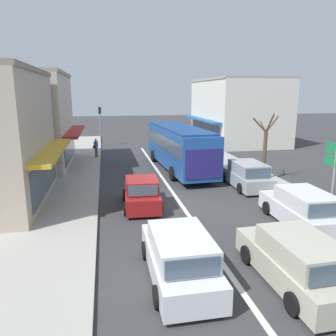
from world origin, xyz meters
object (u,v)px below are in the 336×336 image
directional_road_sign (336,163)px  street_tree_right (265,150)px  wagon_behind_bus_near (297,261)px  parked_wagon_kerb_front (302,209)px  traffic_light_downstreet (100,120)px  pedestrian_with_handbag_near (96,147)px  wagon_adjacent_lane_lead (179,257)px  hatchback_adjacent_lane_trail (142,194)px  city_bus (179,145)px  parked_wagon_kerb_second (246,175)px

directional_road_sign → street_tree_right: bearing=86.7°
wagon_behind_bus_near → parked_wagon_kerb_front: same height
traffic_light_downstreet → pedestrian_with_handbag_near: (-0.36, -7.22, -1.79)m
traffic_light_downstreet → directional_road_sign: size_ratio=1.17×
wagon_adjacent_lane_lead → hatchback_adjacent_lane_trail: bearing=93.4°
parked_wagon_kerb_front → pedestrian_with_handbag_near: size_ratio=2.78×
wagon_adjacent_lane_lead → traffic_light_downstreet: traffic_light_downstreet is taller
hatchback_adjacent_lane_trail → street_tree_right: street_tree_right is taller
hatchback_adjacent_lane_trail → pedestrian_with_handbag_near: (-2.50, 13.33, 0.36)m
street_tree_right → pedestrian_with_handbag_near: bearing=138.3°
wagon_behind_bus_near → traffic_light_downstreet: traffic_light_downstreet is taller
city_bus → wagon_adjacent_lane_lead: size_ratio=2.44×
wagon_adjacent_lane_lead → pedestrian_with_handbag_near: pedestrian_with_handbag_near is taller
pedestrian_with_handbag_near → directional_road_sign: bearing=-58.1°
wagon_adjacent_lane_lead → parked_wagon_kerb_front: bearing=27.1°
parked_wagon_kerb_front → street_tree_right: size_ratio=1.03×
directional_road_sign → pedestrian_with_handbag_near: size_ratio=2.21×
street_tree_right → pedestrian_with_handbag_near: size_ratio=2.71×
wagon_behind_bus_near → hatchback_adjacent_lane_trail: wagon_behind_bus_near is taller
hatchback_adjacent_lane_trail → directional_road_sign: size_ratio=1.05×
wagon_behind_bus_near → street_tree_right: street_tree_right is taller
hatchback_adjacent_lane_trail → directional_road_sign: bearing=-23.9°
wagon_adjacent_lane_lead → parked_wagon_kerb_front: same height
wagon_behind_bus_near → hatchback_adjacent_lane_trail: size_ratio=1.21×
pedestrian_with_handbag_near → wagon_adjacent_lane_lead: bearing=-81.8°
city_bus → traffic_light_downstreet: bearing=114.5°
traffic_light_downstreet → pedestrian_with_handbag_near: 7.45m
city_bus → pedestrian_with_handbag_near: city_bus is taller
street_tree_right → city_bus: bearing=138.5°
wagon_adjacent_lane_lead → traffic_light_downstreet: size_ratio=1.07×
wagon_behind_bus_near → street_tree_right: size_ratio=1.03×
directional_road_sign → pedestrian_with_handbag_near: 19.93m
hatchback_adjacent_lane_trail → parked_wagon_kerb_front: bearing=-28.7°
pedestrian_with_handbag_near → wagon_behind_bus_near: bearing=-73.4°
traffic_light_downstreet → street_tree_right: bearing=-58.1°
wagon_adjacent_lane_lead → street_tree_right: (8.00, 10.35, 1.31)m
city_bus → parked_wagon_kerb_second: (3.03, -5.34, -1.14)m
city_bus → wagon_behind_bus_near: 15.53m
hatchback_adjacent_lane_trail → traffic_light_downstreet: (-2.14, 20.55, 2.15)m
city_bus → directional_road_sign: bearing=-69.1°
traffic_light_downstreet → street_tree_right: (10.54, -16.94, -0.80)m
parked_wagon_kerb_front → street_tree_right: street_tree_right is taller
city_bus → wagon_adjacent_lane_lead: 14.95m
wagon_adjacent_lane_lead → parked_wagon_kerb_second: (6.29, 9.21, 0.00)m
parked_wagon_kerb_second → directional_road_sign: 6.45m
directional_road_sign → parked_wagon_kerb_front: bearing=-178.1°
city_bus → wagon_adjacent_lane_lead: city_bus is taller
street_tree_right → pedestrian_with_handbag_near: 14.64m
traffic_light_downstreet → directional_road_sign: 26.13m
city_bus → street_tree_right: street_tree_right is taller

